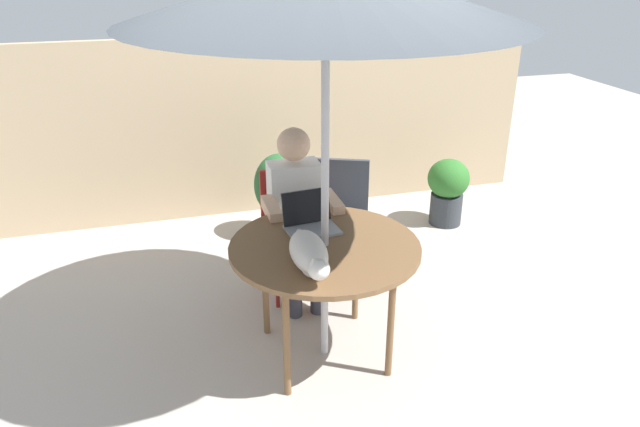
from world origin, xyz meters
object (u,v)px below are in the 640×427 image
(patio_table, at_px, (325,254))
(chair_empty, at_px, (340,211))
(chair_occupied, at_px, (292,221))
(potted_plant_by_chair, at_px, (448,188))
(potted_plant_near_fence, at_px, (279,192))
(person_seated, at_px, (297,208))
(laptop, at_px, (309,218))
(cat, at_px, (310,254))

(patio_table, bearing_deg, chair_empty, 67.18)
(chair_occupied, bearing_deg, patio_table, -90.00)
(patio_table, xyz_separation_m, potted_plant_by_chair, (1.57, 1.50, -0.36))
(potted_plant_near_fence, bearing_deg, person_seated, -95.00)
(patio_table, distance_m, chair_occupied, 0.84)
(person_seated, distance_m, laptop, 0.45)
(patio_table, bearing_deg, cat, -122.77)
(patio_table, height_order, chair_occupied, chair_occupied)
(person_seated, xyz_separation_m, potted_plant_near_fence, (0.09, 0.99, -0.28))
(person_seated, bearing_deg, potted_plant_by_chair, 27.87)
(chair_occupied, bearing_deg, cat, -98.12)
(patio_table, distance_m, laptop, 0.27)
(person_seated, xyz_separation_m, cat, (-0.15, -0.90, 0.14))
(patio_table, xyz_separation_m, person_seated, (0.00, 0.67, -0.00))
(chair_occupied, distance_m, cat, 1.12)
(person_seated, height_order, laptop, person_seated)
(cat, height_order, potted_plant_near_fence, cat)
(person_seated, height_order, potted_plant_near_fence, person_seated)
(chair_empty, xyz_separation_m, potted_plant_by_chair, (1.19, 0.59, -0.19))
(laptop, bearing_deg, person_seated, 86.33)
(potted_plant_near_fence, bearing_deg, chair_empty, -68.66)
(person_seated, relative_size, potted_plant_near_fence, 1.67)
(cat, bearing_deg, laptop, 75.38)
(cat, bearing_deg, potted_plant_by_chair, 45.21)
(person_seated, xyz_separation_m, potted_plant_by_chair, (1.57, 0.83, -0.36))
(chair_empty, relative_size, cat, 1.36)
(patio_table, bearing_deg, chair_occupied, 90.00)
(chair_empty, xyz_separation_m, potted_plant_near_fence, (-0.29, 0.75, -0.11))
(chair_occupied, xyz_separation_m, cat, (-0.15, -1.06, 0.31))
(person_seated, bearing_deg, chair_empty, 31.74)
(potted_plant_by_chair, bearing_deg, patio_table, -136.32)
(patio_table, height_order, potted_plant_by_chair, patio_table)
(person_seated, distance_m, cat, 0.93)
(patio_table, relative_size, potted_plant_near_fence, 1.49)
(chair_occupied, xyz_separation_m, chair_empty, (0.38, 0.08, 0.00))
(chair_empty, height_order, cat, cat)
(patio_table, height_order, person_seated, person_seated)
(laptop, xyz_separation_m, cat, (-0.12, -0.47, 0.02))
(patio_table, distance_m, potted_plant_by_chair, 2.20)
(person_seated, bearing_deg, chair_occupied, 90.00)
(potted_plant_by_chair, bearing_deg, cat, -134.79)
(laptop, bearing_deg, potted_plant_near_fence, 85.40)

